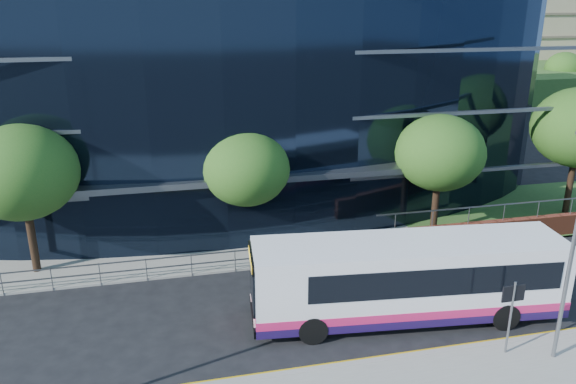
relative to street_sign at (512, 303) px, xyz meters
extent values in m
plane|color=black|center=(-4.50, 1.59, -2.15)|extent=(200.00, 200.00, 0.00)
cube|color=gray|center=(-4.50, 0.59, -2.07)|extent=(80.00, 0.25, 0.16)
cube|color=gold|center=(-4.50, 0.79, -2.14)|extent=(80.00, 0.08, 0.01)
cube|color=gold|center=(-4.50, 0.94, -2.14)|extent=(80.00, 0.08, 0.01)
cube|color=gray|center=(-10.50, 12.59, -2.10)|extent=(50.00, 8.00, 0.10)
cube|color=black|center=(-8.50, 25.59, 5.85)|extent=(38.00, 16.00, 16.00)
cube|color=#595E66|center=(-8.50, 11.09, 1.55)|extent=(22.00, 1.20, 0.30)
cube|color=slate|center=(-12.50, 8.59, -1.10)|extent=(24.00, 0.05, 0.05)
cube|color=slate|center=(-12.50, 8.59, -1.55)|extent=(24.00, 0.05, 0.05)
cylinder|color=slate|center=(-12.50, 8.59, -1.60)|extent=(0.04, 0.04, 1.10)
cube|color=#2D511E|center=(27.50, 57.59, -0.15)|extent=(60.00, 42.00, 4.00)
cylinder|color=slate|center=(0.00, -0.01, -0.60)|extent=(0.08, 0.08, 2.80)
cube|color=black|center=(0.00, 0.01, 0.35)|extent=(0.85, 0.06, 0.60)
cylinder|color=black|center=(-17.50, 10.59, -0.50)|extent=(0.36, 0.36, 3.30)
ellipsoid|color=#1D5117|center=(-17.50, 10.59, 2.73)|extent=(4.95, 4.95, 4.21)
cylinder|color=black|center=(-7.50, 11.09, -0.72)|extent=(0.36, 0.36, 2.86)
ellipsoid|color=#1D5117|center=(-7.50, 11.09, 2.08)|extent=(4.29, 4.29, 3.65)
cylinder|color=black|center=(2.50, 10.59, -0.61)|extent=(0.36, 0.36, 3.08)
ellipsoid|color=#1D5117|center=(2.50, 10.59, 2.40)|extent=(4.62, 4.62, 3.93)
cylinder|color=black|center=(11.50, 11.59, -0.39)|extent=(0.36, 0.36, 3.52)
cylinder|color=black|center=(19.50, 41.59, -0.61)|extent=(0.36, 0.36, 3.08)
ellipsoid|color=#1D5117|center=(19.50, 41.59, 2.40)|extent=(4.62, 4.62, 3.93)
cylinder|color=black|center=(35.50, 43.59, -0.72)|extent=(0.36, 0.36, 2.86)
ellipsoid|color=#1D5117|center=(35.50, 43.59, 2.08)|extent=(4.29, 4.29, 3.65)
cylinder|color=slate|center=(1.50, -0.61, 2.00)|extent=(0.14, 0.14, 8.00)
cube|color=white|center=(-2.43, 3.14, -0.31)|extent=(12.29, 3.94, 2.91)
cube|color=#201046|center=(-2.43, 3.14, -1.60)|extent=(12.31, 3.99, 0.33)
cube|color=#D31F5F|center=(-2.43, 3.14, -1.27)|extent=(12.31, 3.99, 0.33)
cube|color=black|center=(-1.77, 3.07, 0.10)|extent=(9.89, 3.75, 1.10)
cube|color=black|center=(-8.47, 3.75, -0.17)|extent=(0.32, 2.36, 1.70)
cube|color=black|center=(-8.48, 3.75, 0.84)|extent=(0.33, 2.25, 0.44)
cube|color=yellow|center=(-8.49, 4.02, 0.84)|extent=(0.16, 1.21, 0.24)
cube|color=black|center=(-8.47, 3.75, -1.66)|extent=(0.36, 2.63, 0.26)
cylinder|color=black|center=(-6.49, 2.29, -1.60)|extent=(1.13, 0.44, 1.10)
cylinder|color=black|center=(0.94, 1.54, -1.60)|extent=(1.13, 0.44, 1.10)
camera|label=1|loc=(-11.34, -14.86, 9.96)|focal=35.00mm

